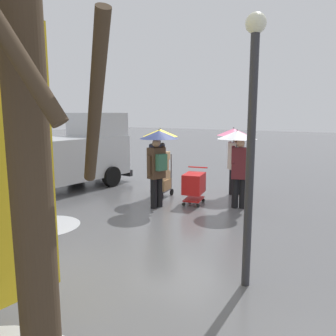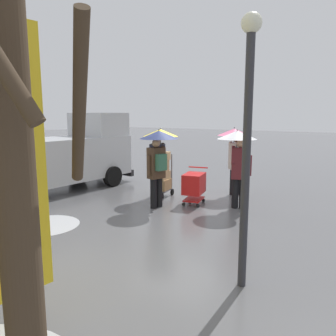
{
  "view_description": "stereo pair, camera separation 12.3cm",
  "coord_description": "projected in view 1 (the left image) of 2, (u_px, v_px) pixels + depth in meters",
  "views": [
    {
      "loc": [
        -5.1,
        7.95,
        2.52
      ],
      "look_at": [
        0.12,
        0.58,
        1.05
      ],
      "focal_mm": 34.83,
      "sensor_mm": 36.0,
      "label": 1
    },
    {
      "loc": [
        -5.2,
        7.88,
        2.52
      ],
      "look_at": [
        0.12,
        0.58,
        1.05
      ],
      "focal_mm": 34.83,
      "sensor_mm": 36.0,
      "label": 2
    }
  ],
  "objects": [
    {
      "name": "slush_patch_near_cluster",
      "position": [
        46.0,
        226.0,
        7.49
      ],
      "size": [
        1.54,
        1.54,
        0.01
      ],
      "primitive_type": "cylinder",
      "color": "silver",
      "rests_on": "ground"
    },
    {
      "name": "pedestrian_white_side",
      "position": [
        159.0,
        147.0,
        9.78
      ],
      "size": [
        1.04,
        1.04,
        2.15
      ],
      "color": "black",
      "rests_on": "ground"
    },
    {
      "name": "hand_dolly_boxes",
      "position": [
        161.0,
        173.0,
        10.09
      ],
      "size": [
        0.65,
        0.8,
        1.41
      ],
      "color": "#515156",
      "rests_on": "ground"
    },
    {
      "name": "cargo_van_parked_right",
      "position": [
        61.0,
        155.0,
        10.96
      ],
      "size": [
        2.21,
        5.34,
        2.6
      ],
      "color": "#B7BABF",
      "rests_on": "ground"
    },
    {
      "name": "street_lamp",
      "position": [
        252.0,
        126.0,
        4.52
      ],
      "size": [
        0.28,
        0.28,
        3.86
      ],
      "color": "#2D2D33",
      "rests_on": "ground"
    },
    {
      "name": "pedestrian_black_side",
      "position": [
        158.0,
        151.0,
        8.79
      ],
      "size": [
        1.04,
        1.04,
        2.15
      ],
      "color": "black",
      "rests_on": "ground"
    },
    {
      "name": "bare_tree_near",
      "position": [
        35.0,
        245.0,
        1.92
      ],
      "size": [
        1.03,
        1.12,
        3.69
      ],
      "color": "#423323",
      "rests_on": "ground"
    },
    {
      "name": "ground_plane",
      "position": [
        182.0,
        201.0,
        9.72
      ],
      "size": [
        90.0,
        90.0,
        0.0
      ],
      "primitive_type": "plane",
      "color": "#5B5B5E"
    },
    {
      "name": "pedestrian_pink_side",
      "position": [
        238.0,
        150.0,
        8.72
      ],
      "size": [
        1.04,
        1.04,
        2.15
      ],
      "color": "black",
      "rests_on": "ground"
    },
    {
      "name": "shopping_cart_vendor",
      "position": [
        194.0,
        184.0,
        9.28
      ],
      "size": [
        0.75,
        0.94,
        1.02
      ],
      "color": "red",
      "rests_on": "ground"
    },
    {
      "name": "pedestrian_far_side",
      "position": [
        234.0,
        145.0,
        10.24
      ],
      "size": [
        1.04,
        1.04,
        2.15
      ],
      "color": "black",
      "rests_on": "ground"
    }
  ]
}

